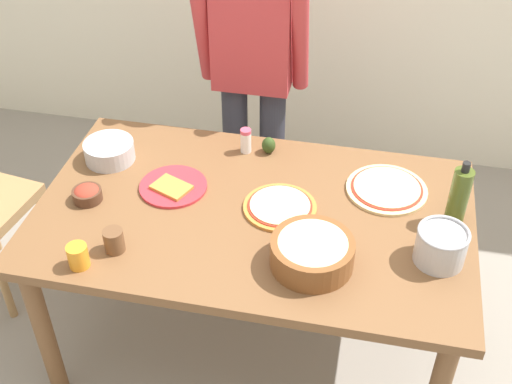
{
  "coord_description": "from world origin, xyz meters",
  "views": [
    {
      "loc": [
        0.39,
        -1.81,
        2.35
      ],
      "look_at": [
        0.0,
        0.05,
        0.81
      ],
      "focal_mm": 46.64,
      "sensor_mm": 36.0,
      "label": 1
    }
  ],
  "objects": [
    {
      "name": "ground",
      "position": [
        0.0,
        0.0,
        0.0
      ],
      "size": [
        8.0,
        8.0,
        0.0
      ],
      "primitive_type": "plane",
      "color": "gray"
    },
    {
      "name": "dining_table",
      "position": [
        0.0,
        0.0,
        0.67
      ],
      "size": [
        1.6,
        0.96,
        0.76
      ],
      "color": "brown",
      "rests_on": "ground"
    },
    {
      "name": "person_cook",
      "position": [
        -0.16,
        0.76,
        0.94
      ],
      "size": [
        0.49,
        0.25,
        1.62
      ],
      "color": "#2D2D38",
      "rests_on": "ground"
    },
    {
      "name": "pizza_raw_on_board",
      "position": [
        0.47,
        0.22,
        0.77
      ],
      "size": [
        0.31,
        0.31,
        0.02
      ],
      "color": "beige",
      "rests_on": "dining_table"
    },
    {
      "name": "pizza_cooked_on_tray",
      "position": [
        0.09,
        0.03,
        0.77
      ],
      "size": [
        0.27,
        0.27,
        0.02
      ],
      "color": "#C67A33",
      "rests_on": "dining_table"
    },
    {
      "name": "plate_with_slice",
      "position": [
        -0.33,
        0.07,
        0.77
      ],
      "size": [
        0.26,
        0.26,
        0.02
      ],
      "color": "red",
      "rests_on": "dining_table"
    },
    {
      "name": "popcorn_bowl",
      "position": [
        0.25,
        -0.23,
        0.82
      ],
      "size": [
        0.28,
        0.28,
        0.11
      ],
      "color": "brown",
      "rests_on": "dining_table"
    },
    {
      "name": "mixing_bowl_steel",
      "position": [
        -0.63,
        0.2,
        0.8
      ],
      "size": [
        0.2,
        0.2,
        0.08
      ],
      "color": "#B7B7BC",
      "rests_on": "dining_table"
    },
    {
      "name": "small_sauce_bowl",
      "position": [
        -0.62,
        -0.06,
        0.79
      ],
      "size": [
        0.11,
        0.11,
        0.06
      ],
      "color": "#4C2D1E",
      "rests_on": "dining_table"
    },
    {
      "name": "olive_oil_bottle",
      "position": [
        0.72,
        0.1,
        0.87
      ],
      "size": [
        0.07,
        0.07,
        0.26
      ],
      "color": "#47561E",
      "rests_on": "dining_table"
    },
    {
      "name": "steel_pot",
      "position": [
        0.66,
        -0.12,
        0.83
      ],
      "size": [
        0.17,
        0.17,
        0.13
      ],
      "color": "#B7B7BC",
      "rests_on": "dining_table"
    },
    {
      "name": "cup_orange",
      "position": [
        -0.51,
        -0.39,
        0.8
      ],
      "size": [
        0.07,
        0.07,
        0.08
      ],
      "primitive_type": "cylinder",
      "color": "orange",
      "rests_on": "dining_table"
    },
    {
      "name": "cup_small_brown",
      "position": [
        -0.42,
        -0.3,
        0.8
      ],
      "size": [
        0.07,
        0.07,
        0.08
      ],
      "primitive_type": "cylinder",
      "color": "brown",
      "rests_on": "dining_table"
    },
    {
      "name": "salt_shaker",
      "position": [
        -0.11,
        0.36,
        0.81
      ],
      "size": [
        0.04,
        0.04,
        0.11
      ],
      "color": "white",
      "rests_on": "dining_table"
    },
    {
      "name": "avocado",
      "position": [
        -0.02,
        0.38,
        0.8
      ],
      "size": [
        0.06,
        0.06,
        0.07
      ],
      "primitive_type": "ellipsoid",
      "color": "#2D4219",
      "rests_on": "dining_table"
    }
  ]
}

